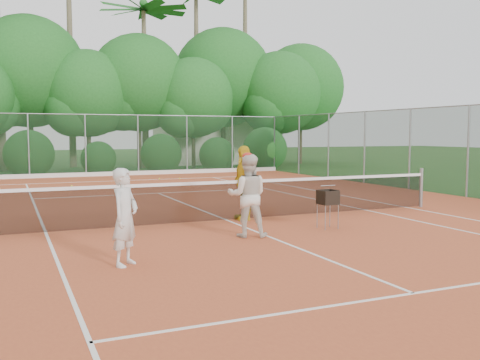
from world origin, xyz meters
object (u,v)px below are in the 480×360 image
object	(u,v)px
player_white	(125,217)
player_yellow	(244,183)
player_center_grp	(248,195)
ball_hopper	(328,198)

from	to	relation	value
player_white	player_yellow	world-z (taller)	player_yellow
player_center_grp	player_yellow	size ratio (longest dim) A/B	0.95
player_white	player_yellow	bearing A→B (deg)	-4.18
player_yellow	ball_hopper	xyz separation A→B (m)	(1.20, -1.83, -0.23)
player_white	ball_hopper	bearing A→B (deg)	-29.71
player_yellow	ball_hopper	bearing A→B (deg)	35.25
player_white	player_center_grp	world-z (taller)	player_center_grp
player_center_grp	ball_hopper	bearing A→B (deg)	4.22
player_white	player_center_grp	bearing A→B (deg)	-20.82
player_center_grp	player_yellow	xyz separation A→B (m)	(0.80, 1.98, 0.05)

